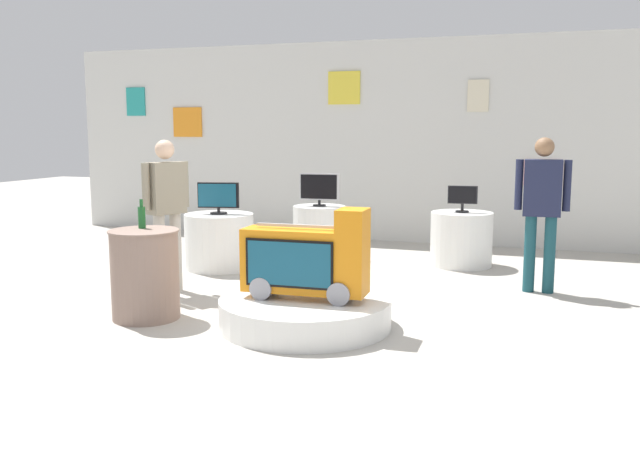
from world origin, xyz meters
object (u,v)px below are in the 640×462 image
(side_table_round, at_px, (145,273))
(bottle_on_side_table, at_px, (142,217))
(display_pedestal_right_rear, at_px, (461,239))
(shopper_browsing_near_truck, at_px, (542,203))
(main_display_pedestal, at_px, (305,313))
(display_pedestal_left_rear, at_px, (319,231))
(novelty_firetruck_tv, at_px, (307,262))
(display_pedestal_center_rear, at_px, (219,241))
(tv_on_right_rear, at_px, (462,197))
(tv_on_left_rear, at_px, (319,188))
(tv_on_center_rear, at_px, (218,197))
(shopper_browsing_rear, at_px, (166,204))

(side_table_round, distance_m, bottle_on_side_table, 0.52)
(display_pedestal_right_rear, height_order, side_table_round, side_table_round)
(display_pedestal_right_rear, xyz_separation_m, shopper_browsing_near_truck, (0.97, -1.19, 0.62))
(main_display_pedestal, height_order, bottle_on_side_table, bottle_on_side_table)
(display_pedestal_left_rear, distance_m, display_pedestal_right_rear, 1.93)
(novelty_firetruck_tv, relative_size, display_pedestal_right_rear, 1.42)
(display_pedestal_right_rear, bearing_deg, side_table_round, -125.18)
(main_display_pedestal, relative_size, novelty_firetruck_tv, 1.37)
(display_pedestal_center_rear, distance_m, display_pedestal_right_rear, 3.05)
(tv_on_right_rear, distance_m, shopper_browsing_near_truck, 1.53)
(tv_on_right_rear, bearing_deg, display_pedestal_left_rear, 177.34)
(tv_on_left_rear, height_order, bottle_on_side_table, tv_on_left_rear)
(tv_on_right_rear, bearing_deg, tv_on_left_rear, 177.47)
(display_pedestal_right_rear, height_order, tv_on_right_rear, tv_on_right_rear)
(tv_on_center_rear, height_order, shopper_browsing_near_truck, shopper_browsing_near_truck)
(shopper_browsing_rear, bearing_deg, side_table_round, -70.51)
(tv_on_left_rear, bearing_deg, tv_on_right_rear, -2.53)
(display_pedestal_right_rear, bearing_deg, bottle_on_side_table, -126.73)
(main_display_pedestal, bearing_deg, bottle_on_side_table, -175.74)
(main_display_pedestal, xyz_separation_m, display_pedestal_right_rear, (0.93, 3.21, 0.21))
(tv_on_right_rear, relative_size, shopper_browsing_near_truck, 0.22)
(novelty_firetruck_tv, xyz_separation_m, side_table_round, (-1.50, -0.20, -0.17))
(main_display_pedestal, height_order, shopper_browsing_rear, shopper_browsing_rear)
(tv_on_left_rear, distance_m, bottle_on_side_table, 3.46)
(tv_on_right_rear, relative_size, bottle_on_side_table, 1.38)
(display_pedestal_left_rear, distance_m, shopper_browsing_near_truck, 3.23)
(main_display_pedestal, distance_m, display_pedestal_left_rear, 3.45)
(display_pedestal_center_rear, height_order, side_table_round, side_table_round)
(display_pedestal_left_rear, height_order, tv_on_center_rear, tv_on_center_rear)
(bottle_on_side_table, bearing_deg, shopper_browsing_near_truck, 31.78)
(tv_on_left_rear, relative_size, bottle_on_side_table, 2.04)
(main_display_pedestal, height_order, display_pedestal_center_rear, display_pedestal_center_rear)
(novelty_firetruck_tv, bearing_deg, tv_on_right_rear, 74.18)
(display_pedestal_center_rear, distance_m, shopper_browsing_rear, 1.46)
(tv_on_left_rear, height_order, shopper_browsing_near_truck, shopper_browsing_near_truck)
(shopper_browsing_near_truck, bearing_deg, tv_on_left_rear, 156.36)
(tv_on_right_rear, distance_m, side_table_round, 4.21)
(shopper_browsing_near_truck, bearing_deg, side_table_round, -146.58)
(tv_on_center_rear, relative_size, tv_on_right_rear, 1.37)
(novelty_firetruck_tv, height_order, side_table_round, novelty_firetruck_tv)
(main_display_pedestal, relative_size, shopper_browsing_near_truck, 0.92)
(display_pedestal_center_rear, relative_size, shopper_browsing_near_truck, 0.52)
(shopper_browsing_rear, bearing_deg, display_pedestal_center_rear, 93.31)
(display_pedestal_left_rear, bearing_deg, novelty_firetruck_tv, -72.85)
(novelty_firetruck_tv, height_order, tv_on_center_rear, tv_on_center_rear)
(shopper_browsing_rear, bearing_deg, display_pedestal_right_rear, 41.91)
(tv_on_right_rear, bearing_deg, side_table_round, -125.21)
(main_display_pedestal, xyz_separation_m, tv_on_left_rear, (-1.00, 3.30, 0.80))
(display_pedestal_left_rear, bearing_deg, display_pedestal_center_rear, -126.02)
(novelty_firetruck_tv, relative_size, shopper_browsing_near_truck, 0.67)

